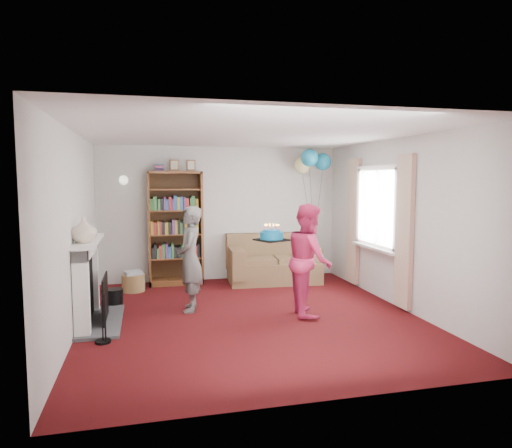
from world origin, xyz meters
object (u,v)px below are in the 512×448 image
object	(u,v)px
bookcase	(175,229)
sofa	(273,264)
person_striped	(190,259)
birthday_cake	(272,236)
person_magenta	(309,259)

from	to	relation	value
bookcase	sofa	bearing A→B (deg)	-7.56
bookcase	sofa	size ratio (longest dim) A/B	1.36
bookcase	person_striped	distance (m)	1.81
bookcase	birthday_cake	world-z (taller)	bookcase
birthday_cake	person_striped	bearing A→B (deg)	152.93
bookcase	sofa	distance (m)	1.91
person_magenta	birthday_cake	distance (m)	0.64
bookcase	sofa	world-z (taller)	bookcase
sofa	birthday_cake	distance (m)	2.33
bookcase	person_magenta	world-z (taller)	bookcase
person_magenta	birthday_cake	xyz separation A→B (m)	(-0.54, 0.03, 0.34)
person_striped	birthday_cake	xyz separation A→B (m)	(1.06, -0.54, 0.37)
sofa	person_striped	size ratio (longest dim) A/B	1.09
person_striped	person_magenta	xyz separation A→B (m)	(1.60, -0.57, 0.03)
sofa	person_striped	distance (m)	2.33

